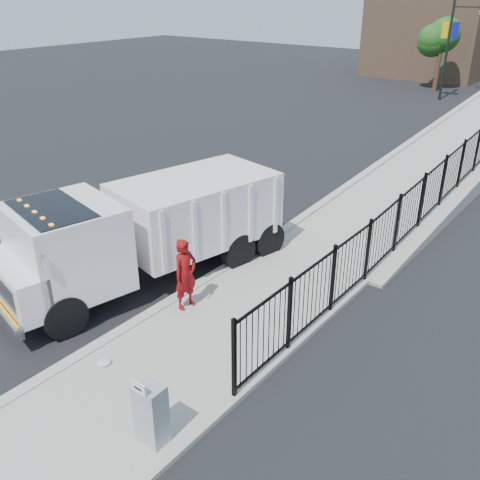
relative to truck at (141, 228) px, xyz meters
The scene contains 13 objects.
ground 2.25m from the truck, 12.44° to the right, with size 120.00×120.00×0.00m, color black.
sidewalk 4.45m from the truck, 34.07° to the right, with size 3.55×12.00×0.12m, color #9E998E.
curb 3.19m from the truck, 56.75° to the right, with size 0.30×12.00×0.16m, color #ADAAA3.
ramp 16.16m from the truck, 76.85° to the left, with size 3.95×24.00×1.70m, color #9E998E.
iron_fence 12.74m from the truck, 66.45° to the left, with size 0.10×28.00×1.80m, color black.
truck is the anchor object (origin of this frame).
worker 2.18m from the truck, 12.80° to the right, with size 0.69×0.45×1.90m, color maroon.
utility_cabinet 6.29m from the truck, 42.00° to the right, with size 0.55×0.40×1.25m, color gray.
arrow_sign 6.38m from the truck, 43.47° to the right, with size 0.35×0.04×0.22m, color white.
debris 4.21m from the truck, 56.39° to the right, with size 0.32×0.32×0.08m, color silver.
light_pole_0 31.94m from the truck, 93.78° to the left, with size 3.77×0.22×8.00m.
tree_0 35.36m from the truck, 96.42° to the left, with size 2.59×2.59×5.29m.
building 44.36m from the truck, 99.70° to the left, with size 10.00×10.00×8.00m, color #8C664C.
Camera 1 is at (8.78, -8.62, 7.66)m, focal length 40.00 mm.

